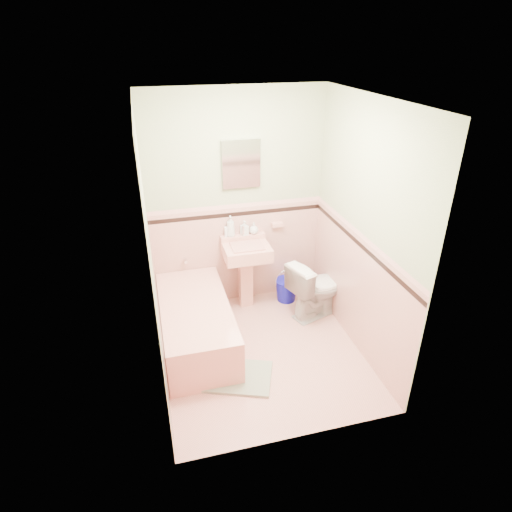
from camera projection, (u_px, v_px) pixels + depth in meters
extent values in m
plane|color=#E5A296|center=(262.00, 352.00, 4.50)|extent=(2.20, 2.20, 0.00)
plane|color=white|center=(264.00, 99.00, 3.35)|extent=(2.20, 2.20, 0.00)
plane|color=beige|center=(237.00, 203.00, 4.87)|extent=(2.50, 0.00, 2.50)
plane|color=beige|center=(306.00, 311.00, 2.98)|extent=(2.50, 0.00, 2.50)
plane|color=beige|center=(151.00, 257.00, 3.70)|extent=(0.00, 2.50, 2.50)
plane|color=beige|center=(363.00, 232.00, 4.15)|extent=(0.00, 2.50, 2.50)
plane|color=#E8A89B|center=(238.00, 255.00, 5.16)|extent=(2.00, 0.00, 2.00)
plane|color=#E8A89B|center=(301.00, 381.00, 3.29)|extent=(2.00, 0.00, 2.00)
plane|color=#E8A89B|center=(160.00, 319.00, 4.00)|extent=(0.00, 2.20, 2.20)
plane|color=#E8A89B|center=(355.00, 290.00, 4.45)|extent=(0.00, 2.20, 2.20)
plane|color=black|center=(237.00, 214.00, 4.92)|extent=(2.00, 0.00, 2.00)
plane|color=black|center=(304.00, 325.00, 3.06)|extent=(2.00, 0.00, 2.00)
plane|color=black|center=(154.00, 270.00, 3.77)|extent=(0.00, 2.20, 2.20)
plane|color=black|center=(360.00, 245.00, 4.21)|extent=(0.00, 2.20, 2.20)
plane|color=#E5A7A1|center=(237.00, 206.00, 4.87)|extent=(2.00, 0.00, 2.00)
plane|color=#E5A7A1|center=(305.00, 313.00, 3.01)|extent=(2.00, 0.00, 2.00)
plane|color=#E5A7A1|center=(153.00, 260.00, 3.72)|extent=(0.00, 2.20, 2.20)
plane|color=#E5A7A1|center=(361.00, 235.00, 4.16)|extent=(0.00, 2.20, 2.20)
cube|color=#E09688|center=(196.00, 325.00, 4.54)|extent=(0.70, 1.50, 0.45)
cylinder|color=silver|center=(185.00, 260.00, 4.97)|extent=(0.04, 0.12, 0.04)
cylinder|color=silver|center=(244.00, 230.00, 4.94)|extent=(0.02, 0.02, 0.10)
cube|color=white|center=(241.00, 164.00, 4.65)|extent=(0.42, 0.04, 0.53)
cube|color=#E09688|center=(277.00, 224.00, 5.08)|extent=(0.13, 0.08, 0.04)
imported|color=#B2B2B2|center=(231.00, 226.00, 4.92)|extent=(0.10, 0.10, 0.25)
imported|color=#B2B2B2|center=(244.00, 228.00, 4.97)|extent=(0.10, 0.10, 0.17)
imported|color=#B2B2B2|center=(254.00, 228.00, 5.00)|extent=(0.11, 0.11, 0.13)
cylinder|color=white|center=(226.00, 232.00, 4.93)|extent=(0.04, 0.04, 0.12)
imported|color=white|center=(317.00, 288.00, 4.96)|extent=(0.78, 0.60, 0.71)
cube|color=gray|center=(234.00, 376.00, 4.16)|extent=(0.83, 0.70, 0.03)
cube|color=#BF1E59|center=(229.00, 370.00, 4.18)|extent=(0.15, 0.09, 0.06)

